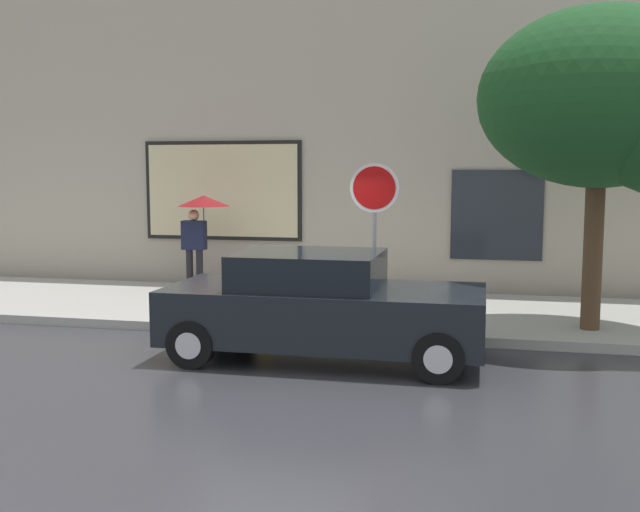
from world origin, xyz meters
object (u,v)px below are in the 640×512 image
at_px(street_tree, 612,104).
at_px(stop_sign, 374,212).
at_px(fire_hydrant, 264,291).
at_px(pedestrian_with_umbrella, 201,214).
at_px(parked_car, 322,307).

bearing_deg(street_tree, stop_sign, -172.63).
bearing_deg(street_tree, fire_hydrant, 178.13).
distance_m(pedestrian_with_umbrella, stop_sign, 4.82).
relative_size(pedestrian_with_umbrella, street_tree, 0.40).
height_order(street_tree, stop_sign, street_tree).
distance_m(parked_car, stop_sign, 2.03).
height_order(parked_car, fire_hydrant, parked_car).
bearing_deg(fire_hydrant, stop_sign, -17.57).
bearing_deg(street_tree, pedestrian_with_umbrella, 162.77).
distance_m(fire_hydrant, pedestrian_with_umbrella, 3.13).
bearing_deg(parked_car, street_tree, 26.69).
bearing_deg(fire_hydrant, street_tree, -1.87).
height_order(fire_hydrant, stop_sign, stop_sign).
bearing_deg(stop_sign, pedestrian_with_umbrella, 145.19).
bearing_deg(pedestrian_with_umbrella, street_tree, -17.23).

